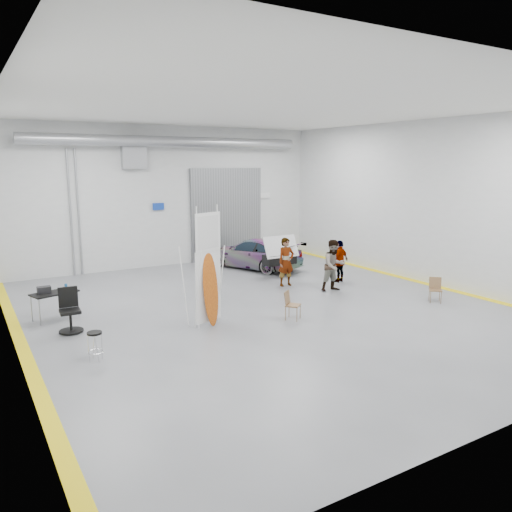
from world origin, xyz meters
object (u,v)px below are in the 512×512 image
person_c (340,261)px  surfboard_display (207,279)px  sedan_car (254,253)px  person_b (334,265)px  folding_chair_near (293,311)px  person_a (286,262)px  work_table (52,293)px  office_chair (70,313)px  folding_chair_far (435,295)px  shop_stool (95,347)px

person_c → surfboard_display: (-6.55, -2.17, 0.55)m
sedan_car → person_b: (0.40, -4.79, 0.28)m
sedan_car → folding_chair_near: bearing=45.8°
person_a → person_b: person_b is taller
work_table → person_c: bearing=-4.0°
person_a → surfboard_display: (-4.47, -2.71, 0.46)m
sedan_car → person_a: size_ratio=2.45×
office_chair → person_a: bearing=12.9°
folding_chair_near → work_table: size_ratio=0.60×
work_table → sedan_car: bearing=20.1°
folding_chair_near → office_chair: bearing=121.3°
sedan_car → work_table: sedan_car is taller
folding_chair_near → folding_chair_far: (4.99, -0.88, -0.01)m
sedan_car → person_a: bearing=57.3°
sedan_car → work_table: (-8.62, -3.15, 0.15)m
folding_chair_far → office_chair: bearing=-153.2°
person_c → shop_stool: (-9.80, -3.10, -0.45)m
sedan_car → surfboard_display: (-5.08, -6.02, 0.72)m
person_a → folding_chair_near: size_ratio=2.15×
person_c → person_b: bearing=26.0°
folding_chair_far → shop_stool: (-10.60, 0.67, 0.09)m
person_c → folding_chair_far: bearing=86.9°
sedan_car → surfboard_display: bearing=27.6°
shop_stool → work_table: 3.84m
surfboard_display → person_b: bearing=-6.9°
work_table → surfboard_display: bearing=-39.1°
sedan_car → person_a: (-0.61, -3.31, 0.26)m
office_chair → person_c: bearing=7.9°
folding_chair_near → shop_stool: folding_chair_near is taller
folding_chair_far → work_table: work_table is taller
person_a → person_c: person_a is taller
surfboard_display → work_table: bearing=121.4°
person_a → folding_chair_far: size_ratio=2.24×
sedan_car → office_chair: 9.57m
sedan_car → folding_chair_far: (2.27, -7.62, -0.38)m
sedan_car → person_c: size_ratio=2.73×
sedan_car → office_chair: size_ratio=3.71×
person_c → folding_chair_near: bearing=19.5°
person_c → folding_chair_far: person_c is taller
person_b → work_table: size_ratio=1.33×
folding_chair_near → office_chair: (-5.70, 2.17, 0.26)m
person_a → folding_chair_far: bearing=-53.8°
person_b → folding_chair_far: (1.87, -2.83, -0.66)m
person_b → folding_chair_far: person_b is taller
person_a → shop_stool: (-7.71, -3.64, -0.55)m
folding_chair_near → folding_chair_far: folding_chair_near is taller
shop_stool → office_chair: size_ratio=0.59×
surfboard_display → work_table: surfboard_display is taller
person_b → office_chair: 8.83m
person_c → work_table: 10.12m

